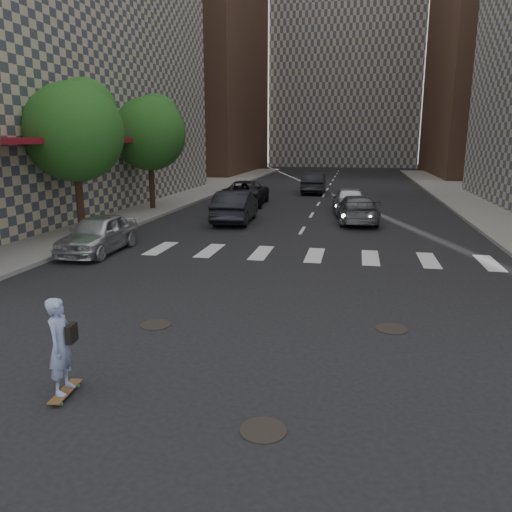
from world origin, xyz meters
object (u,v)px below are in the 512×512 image
at_px(traffic_car_e, 314,183).
at_px(silver_sedan, 98,234).
at_px(tree_b, 77,127).
at_px(traffic_car_a, 235,207).
at_px(traffic_car_d, 349,199).
at_px(traffic_car_b, 357,209).
at_px(traffic_car_c, 246,192).
at_px(skateboarder, 61,346).
at_px(tree_c, 151,131).

bearing_deg(traffic_car_e, silver_sedan, 73.80).
relative_size(tree_b, traffic_car_a, 1.36).
height_order(tree_b, traffic_car_d, tree_b).
bearing_deg(traffic_car_d, traffic_car_a, 35.30).
height_order(traffic_car_b, traffic_car_d, traffic_car_d).
bearing_deg(traffic_car_c, traffic_car_e, -119.25).
height_order(tree_b, skateboarder, tree_b).
distance_m(skateboarder, traffic_car_c, 25.11).
relative_size(skateboarder, traffic_car_c, 0.31).
bearing_deg(traffic_car_b, traffic_car_a, 4.28).
height_order(silver_sedan, traffic_car_c, traffic_car_c).
distance_m(tree_b, tree_c, 8.00).
xyz_separation_m(tree_c, traffic_car_e, (8.57, 11.47, -3.85)).
relative_size(silver_sedan, traffic_car_b, 0.87).
relative_size(traffic_car_b, traffic_car_c, 0.87).
bearing_deg(tree_b, traffic_car_d, 39.25).
xyz_separation_m(tree_b, traffic_car_c, (4.82, 11.72, -3.87)).
xyz_separation_m(traffic_car_a, traffic_car_c, (-1.01, 7.11, -0.03)).
bearing_deg(skateboarder, tree_b, 113.31).
bearing_deg(traffic_car_a, tree_c, -33.70).
distance_m(traffic_car_b, traffic_car_c, 9.34).
bearing_deg(skateboarder, tree_c, 103.49).
bearing_deg(traffic_car_d, silver_sedan, 49.59).
bearing_deg(skateboarder, traffic_car_e, 82.36).
distance_m(silver_sedan, traffic_car_e, 23.52).
distance_m(tree_c, traffic_car_e, 14.83).
bearing_deg(silver_sedan, traffic_car_a, 65.99).
xyz_separation_m(tree_b, traffic_car_a, (5.83, 4.61, -3.84)).
distance_m(skateboarder, traffic_car_e, 32.77).
xyz_separation_m(tree_b, skateboarder, (7.25, -13.27, -3.75)).
bearing_deg(traffic_car_e, skateboarder, 86.56).
bearing_deg(tree_b, silver_sedan, -52.87).
bearing_deg(traffic_car_a, traffic_car_d, -143.34).
height_order(skateboarder, traffic_car_c, skateboarder).
relative_size(tree_c, traffic_car_a, 1.36).
distance_m(traffic_car_a, traffic_car_d, 7.38).
relative_size(skateboarder, traffic_car_e, 0.35).
bearing_deg(tree_b, traffic_car_a, 38.34).
distance_m(tree_b, traffic_car_c, 13.25).
bearing_deg(traffic_car_b, tree_b, 19.83).
distance_m(tree_c, traffic_car_d, 12.18).
bearing_deg(tree_b, traffic_car_b, 25.42).
height_order(tree_b, tree_c, same).
height_order(tree_c, traffic_car_c, tree_c).
height_order(tree_b, traffic_car_c, tree_b).
distance_m(silver_sedan, traffic_car_c, 15.15).
height_order(traffic_car_b, traffic_car_e, traffic_car_e).
xyz_separation_m(skateboarder, silver_sedan, (-4.79, 10.03, -0.18)).
relative_size(traffic_car_a, traffic_car_d, 1.09).
bearing_deg(skateboarder, traffic_car_d, 74.12).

